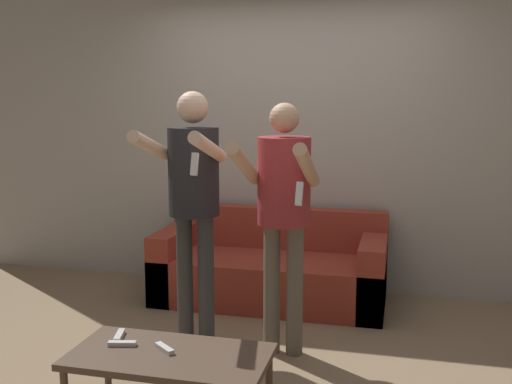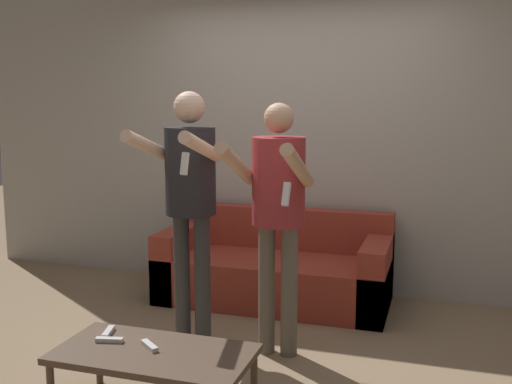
{
  "view_description": "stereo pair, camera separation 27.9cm",
  "coord_description": "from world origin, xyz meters",
  "px_view_note": "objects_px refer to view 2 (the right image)",
  "views": [
    {
      "loc": [
        0.89,
        -3.6,
        1.68
      ],
      "look_at": [
        -0.15,
        0.6,
        1.0
      ],
      "focal_mm": 42.0,
      "sensor_mm": 36.0,
      "label": 1
    },
    {
      "loc": [
        1.16,
        -3.52,
        1.68
      ],
      "look_at": [
        -0.15,
        0.6,
        1.0
      ],
      "focal_mm": 42.0,
      "sensor_mm": 36.0,
      "label": 2
    }
  ],
  "objects_px": {
    "person_standing_right": "(278,199)",
    "remote_far": "(108,332)",
    "coffee_table": "(154,357)",
    "remote_near": "(149,346)",
    "person_standing_left": "(190,188)",
    "remote_mid": "(109,340)",
    "couch": "(275,270)"
  },
  "relations": [
    {
      "from": "person_standing_left",
      "to": "person_standing_right",
      "type": "relative_size",
      "value": 1.04
    },
    {
      "from": "remote_near",
      "to": "coffee_table",
      "type": "bearing_deg",
      "value": -35.05
    },
    {
      "from": "person_standing_left",
      "to": "remote_mid",
      "type": "bearing_deg",
      "value": -95.53
    },
    {
      "from": "coffee_table",
      "to": "remote_mid",
      "type": "height_order",
      "value": "remote_mid"
    },
    {
      "from": "couch",
      "to": "coffee_table",
      "type": "xyz_separation_m",
      "value": [
        -0.11,
        -1.97,
        0.07
      ]
    },
    {
      "from": "person_standing_right",
      "to": "remote_far",
      "type": "relative_size",
      "value": 10.71
    },
    {
      "from": "person_standing_right",
      "to": "couch",
      "type": "bearing_deg",
      "value": 106.47
    },
    {
      "from": "couch",
      "to": "person_standing_right",
      "type": "distance_m",
      "value": 1.33
    },
    {
      "from": "person_standing_left",
      "to": "person_standing_right",
      "type": "distance_m",
      "value": 0.61
    },
    {
      "from": "remote_near",
      "to": "person_standing_left",
      "type": "bearing_deg",
      "value": 99.79
    },
    {
      "from": "remote_mid",
      "to": "remote_far",
      "type": "xyz_separation_m",
      "value": [
        -0.07,
        0.1,
        0.0
      ]
    },
    {
      "from": "person_standing_right",
      "to": "remote_far",
      "type": "bearing_deg",
      "value": -133.38
    },
    {
      "from": "person_standing_right",
      "to": "person_standing_left",
      "type": "bearing_deg",
      "value": 179.68
    },
    {
      "from": "person_standing_right",
      "to": "coffee_table",
      "type": "relative_size",
      "value": 1.58
    },
    {
      "from": "person_standing_left",
      "to": "couch",
      "type": "bearing_deg",
      "value": 73.51
    },
    {
      "from": "person_standing_left",
      "to": "remote_far",
      "type": "distance_m",
      "value": 1.09
    },
    {
      "from": "couch",
      "to": "remote_far",
      "type": "bearing_deg",
      "value": -103.99
    },
    {
      "from": "person_standing_left",
      "to": "remote_near",
      "type": "height_order",
      "value": "person_standing_left"
    },
    {
      "from": "person_standing_left",
      "to": "remote_mid",
      "type": "xyz_separation_m",
      "value": [
        -0.09,
        -0.91,
        -0.72
      ]
    },
    {
      "from": "coffee_table",
      "to": "remote_near",
      "type": "height_order",
      "value": "remote_near"
    },
    {
      "from": "couch",
      "to": "remote_far",
      "type": "relative_size",
      "value": 12.17
    },
    {
      "from": "couch",
      "to": "remote_near",
      "type": "bearing_deg",
      "value": -94.34
    },
    {
      "from": "coffee_table",
      "to": "remote_far",
      "type": "bearing_deg",
      "value": 159.91
    },
    {
      "from": "couch",
      "to": "remote_mid",
      "type": "distance_m",
      "value": 1.98
    },
    {
      "from": "couch",
      "to": "coffee_table",
      "type": "relative_size",
      "value": 1.8
    },
    {
      "from": "person_standing_left",
      "to": "remote_far",
      "type": "relative_size",
      "value": 11.19
    },
    {
      "from": "remote_far",
      "to": "person_standing_right",
      "type": "bearing_deg",
      "value": 46.62
    },
    {
      "from": "remote_near",
      "to": "remote_far",
      "type": "relative_size",
      "value": 0.91
    },
    {
      "from": "couch",
      "to": "person_standing_right",
      "type": "height_order",
      "value": "person_standing_right"
    },
    {
      "from": "person_standing_left",
      "to": "remote_mid",
      "type": "relative_size",
      "value": 11.18
    },
    {
      "from": "person_standing_right",
      "to": "remote_mid",
      "type": "relative_size",
      "value": 10.71
    },
    {
      "from": "person_standing_left",
      "to": "coffee_table",
      "type": "xyz_separation_m",
      "value": [
        0.2,
        -0.94,
        -0.76
      ]
    }
  ]
}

